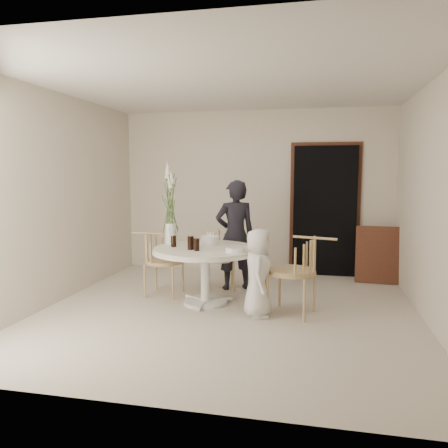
% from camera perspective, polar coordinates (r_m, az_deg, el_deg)
% --- Properties ---
extents(ground, '(4.50, 4.50, 0.00)m').
position_cam_1_polar(ground, '(5.41, 0.57, -11.31)').
color(ground, beige).
rests_on(ground, ground).
extents(room_shell, '(4.50, 4.50, 4.50)m').
position_cam_1_polar(room_shell, '(5.14, 0.59, 6.10)').
color(room_shell, silver).
rests_on(room_shell, ground).
extents(doorway, '(1.00, 0.10, 2.10)m').
position_cam_1_polar(doorway, '(7.26, 13.01, 1.63)').
color(doorway, black).
rests_on(doorway, ground).
extents(door_trim, '(1.12, 0.03, 2.22)m').
position_cam_1_polar(door_trim, '(7.30, 13.02, 2.13)').
color(door_trim, brown).
rests_on(door_trim, ground).
extents(table, '(1.33, 1.33, 0.73)m').
position_cam_1_polar(table, '(5.57, -2.45, -4.25)').
color(table, silver).
rests_on(table, ground).
extents(picture_frame, '(0.66, 0.23, 0.86)m').
position_cam_1_polar(picture_frame, '(7.05, 19.45, -3.81)').
color(picture_frame, brown).
rests_on(picture_frame, ground).
extents(chair_far, '(0.53, 0.55, 0.81)m').
position_cam_1_polar(chair_far, '(6.41, -0.60, -3.59)').
color(chair_far, tan).
rests_on(chair_far, ground).
extents(chair_right, '(0.65, 0.61, 0.96)m').
position_cam_1_polar(chair_right, '(5.17, 10.28, -5.17)').
color(chair_right, tan).
rests_on(chair_right, ground).
extents(chair_left, '(0.54, 0.50, 0.87)m').
position_cam_1_polar(chair_left, '(6.06, -8.95, -3.93)').
color(chair_left, tan).
rests_on(chair_left, ground).
extents(girl, '(0.68, 0.58, 1.57)m').
position_cam_1_polar(girl, '(6.25, 1.47, -1.45)').
color(girl, black).
rests_on(girl, ground).
extents(boy, '(0.39, 0.54, 1.04)m').
position_cam_1_polar(boy, '(5.11, 4.47, -6.39)').
color(boy, silver).
rests_on(boy, ground).
extents(birthday_cake, '(0.24, 0.24, 0.16)m').
position_cam_1_polar(birthday_cake, '(5.76, -1.84, -2.15)').
color(birthday_cake, white).
rests_on(birthday_cake, table).
extents(cola_tumbler_a, '(0.10, 0.10, 0.17)m').
position_cam_1_polar(cola_tumbler_a, '(5.40, -4.39, -2.47)').
color(cola_tumbler_a, black).
rests_on(cola_tumbler_a, table).
extents(cola_tumbler_b, '(0.08, 0.08, 0.15)m').
position_cam_1_polar(cola_tumbler_b, '(5.32, -3.61, -2.69)').
color(cola_tumbler_b, black).
rests_on(cola_tumbler_b, table).
extents(cola_tumbler_c, '(0.08, 0.08, 0.15)m').
position_cam_1_polar(cola_tumbler_c, '(5.62, -6.60, -2.25)').
color(cola_tumbler_c, black).
rests_on(cola_tumbler_c, table).
extents(cola_tumbler_d, '(0.08, 0.08, 0.15)m').
position_cam_1_polar(cola_tumbler_d, '(5.56, -4.32, -2.33)').
color(cola_tumbler_d, black).
rests_on(cola_tumbler_d, table).
extents(plate_stack, '(0.27, 0.27, 0.06)m').
position_cam_1_polar(plate_stack, '(5.23, 1.44, -3.38)').
color(plate_stack, white).
rests_on(plate_stack, table).
extents(flower_vase, '(0.15, 0.15, 1.10)m').
position_cam_1_polar(flower_vase, '(5.81, -7.02, 2.16)').
color(flower_vase, silver).
rests_on(flower_vase, table).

